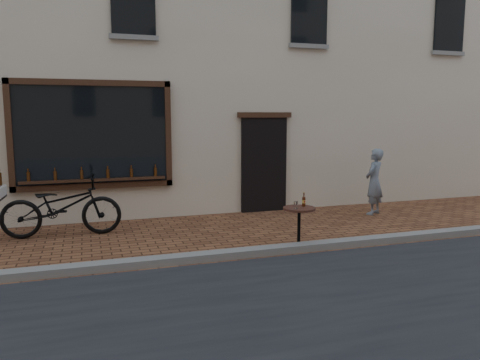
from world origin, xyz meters
name	(u,v)px	position (x,y,z in m)	size (l,w,h in m)	color
ground	(230,262)	(0.00, 0.00, 0.00)	(90.00, 90.00, 0.00)	#572F1C
kerb	(226,254)	(0.00, 0.20, 0.06)	(90.00, 0.25, 0.12)	slate
shop_building	(159,13)	(0.00, 6.50, 5.00)	(28.00, 6.20, 10.00)	beige
cargo_bicycle	(59,206)	(-2.57, 2.48, 0.58)	(2.51, 0.86, 1.21)	black
bistro_table	(299,219)	(1.35, 0.37, 0.50)	(0.55, 0.55, 0.95)	black
pedestrian	(374,182)	(4.16, 2.34, 0.75)	(0.55, 0.36, 1.51)	slate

